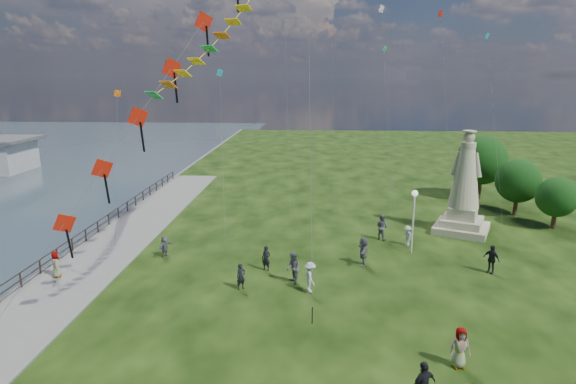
# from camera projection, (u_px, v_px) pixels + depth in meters

# --- Properties ---
(waterfront) EXTENTS (200.00, 200.00, 1.51)m
(waterfront) POSITION_uv_depth(u_px,v_px,m) (66.00, 270.00, 30.62)
(waterfront) COLOR #304148
(waterfront) RESTS_ON ground
(statue) EXTENTS (5.17, 5.17, 7.98)m
(statue) POSITION_uv_depth(u_px,v_px,m) (464.00, 195.00, 37.23)
(statue) COLOR tan
(statue) RESTS_ON ground
(lamppost) EXTENTS (0.42, 0.42, 4.49)m
(lamppost) POSITION_uv_depth(u_px,v_px,m) (414.00, 208.00, 32.58)
(lamppost) COLOR silver
(lamppost) RESTS_ON ground
(tree_row) EXTENTS (6.89, 13.43, 6.35)m
(tree_row) POSITION_uv_depth(u_px,v_px,m) (502.00, 171.00, 44.19)
(tree_row) COLOR #382314
(tree_row) RESTS_ON ground
(person_0) EXTENTS (0.67, 0.63, 1.54)m
(person_0) POSITION_uv_depth(u_px,v_px,m) (241.00, 276.00, 27.58)
(person_0) COLOR black
(person_0) RESTS_ON ground
(person_1) EXTENTS (0.92, 1.09, 1.91)m
(person_1) POSITION_uv_depth(u_px,v_px,m) (293.00, 268.00, 28.31)
(person_1) COLOR #595960
(person_1) RESTS_ON ground
(person_2) EXTENTS (0.93, 1.27, 1.77)m
(person_2) POSITION_uv_depth(u_px,v_px,m) (310.00, 277.00, 27.23)
(person_2) COLOR silver
(person_2) RESTS_ON ground
(person_4) EXTENTS (0.93, 0.63, 1.80)m
(person_4) POSITION_uv_depth(u_px,v_px,m) (460.00, 348.00, 20.12)
(person_4) COLOR #595960
(person_4) RESTS_ON ground
(person_5) EXTENTS (1.02, 1.50, 1.49)m
(person_5) POSITION_uv_depth(u_px,v_px,m) (165.00, 246.00, 32.51)
(person_5) COLOR #595960
(person_5) RESTS_ON ground
(person_6) EXTENTS (0.70, 0.59, 1.63)m
(person_6) POSITION_uv_depth(u_px,v_px,m) (266.00, 258.00, 30.20)
(person_6) COLOR black
(person_6) RESTS_ON ground
(person_7) EXTENTS (1.08, 1.07, 1.93)m
(person_7) POSITION_uv_depth(u_px,v_px,m) (382.00, 227.00, 35.96)
(person_7) COLOR #595960
(person_7) RESTS_ON ground
(person_8) EXTENTS (0.93, 1.06, 1.46)m
(person_8) POSITION_uv_depth(u_px,v_px,m) (407.00, 236.00, 34.71)
(person_8) COLOR silver
(person_8) RESTS_ON ground
(person_9) EXTENTS (1.10, 1.16, 1.81)m
(person_9) POSITION_uv_depth(u_px,v_px,m) (491.00, 259.00, 29.83)
(person_9) COLOR black
(person_9) RESTS_ON ground
(person_10) EXTENTS (0.77, 0.93, 1.63)m
(person_10) POSITION_uv_depth(u_px,v_px,m) (56.00, 266.00, 29.01)
(person_10) COLOR #595960
(person_10) RESTS_ON ground
(person_11) EXTENTS (0.82, 1.77, 1.88)m
(person_11) POSITION_uv_depth(u_px,v_px,m) (363.00, 251.00, 31.08)
(person_11) COLOR #595960
(person_11) RESTS_ON ground
(red_kite_train) EXTENTS (10.15, 9.35, 17.45)m
(red_kite_train) POSITION_uv_depth(u_px,v_px,m) (152.00, 100.00, 23.35)
(red_kite_train) COLOR black
(red_kite_train) RESTS_ON ground
(small_kites) EXTENTS (30.17, 16.58, 32.87)m
(small_kites) POSITION_uv_depth(u_px,v_px,m) (337.00, 41.00, 39.14)
(small_kites) COLOR teal
(small_kites) RESTS_ON ground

